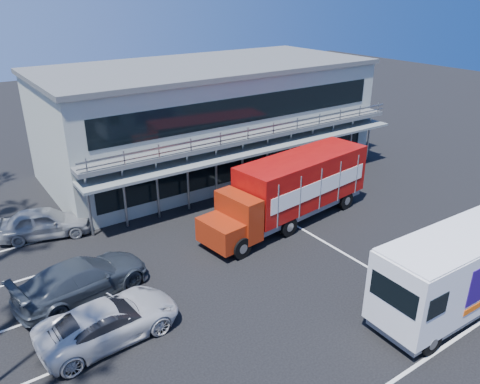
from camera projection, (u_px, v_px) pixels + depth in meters
ground at (324, 272)px, 21.31m from camera, size 120.00×120.00×0.00m
building at (208, 117)px, 32.67m from camera, size 22.40×12.00×7.30m
red_truck at (293, 187)px, 25.40m from camera, size 10.88×3.82×3.59m
white_van at (453, 273)px, 17.96m from camera, size 7.15×2.61×3.46m
parked_car_b at (111, 324)px, 16.98m from camera, size 4.31×1.84×1.38m
parked_car_c at (109, 320)px, 17.13m from camera, size 5.32×2.69×1.44m
parked_car_d at (83, 279)px, 19.41m from camera, size 5.93×3.25×1.63m
parked_car_e at (44, 222)px, 24.17m from camera, size 4.93×3.07×1.57m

